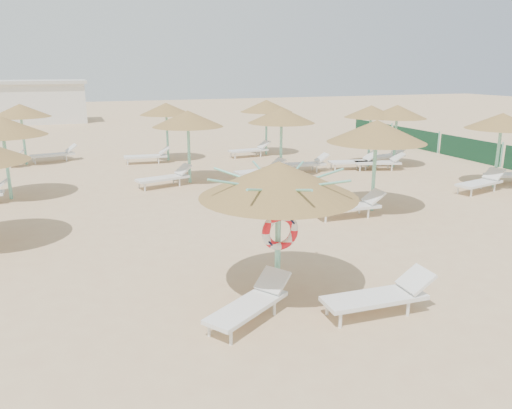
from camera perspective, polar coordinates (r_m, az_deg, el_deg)
name	(u,v)px	position (r m, az deg, el deg)	size (l,w,h in m)	color
ground	(275,291)	(9.79, 2.16, -9.89)	(120.00, 120.00, 0.00)	tan
main_palapa	(279,180)	(8.91, 2.60, 2.79)	(2.88, 2.88, 2.58)	#75CBAF
lounger_main_a	(251,303)	(8.64, -0.53, -11.15)	(1.83, 1.46, 0.67)	white
lounger_main_b	(381,295)	(9.11, 14.11, -10.02)	(2.01, 0.67, 0.72)	white
palapa_field	(229,121)	(18.62, -3.11, 9.55)	(20.90, 14.55, 2.72)	#75CBAF
service_hut	(31,102)	(43.31, -24.35, 10.67)	(8.40, 4.40, 3.25)	silver
windbreak_fence	(470,149)	(25.42, 23.23, 5.80)	(0.08, 19.84, 1.10)	#1A4E33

